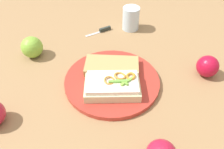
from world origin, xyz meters
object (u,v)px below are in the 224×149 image
(knife, at_px, (102,30))
(apple_2, at_px, (32,47))
(bread_slice_side, at_px, (112,66))
(drinking_glass, at_px, (131,18))
(sandwich, at_px, (113,85))
(apple_3, at_px, (208,66))
(plate, at_px, (112,81))

(knife, bearing_deg, apple_2, 4.01)
(bread_slice_side, height_order, apple_2, apple_2)
(drinking_glass, bearing_deg, sandwich, 160.25)
(apple_2, bearing_deg, sandwich, -131.41)
(apple_3, height_order, drinking_glass, drinking_glass)
(bread_slice_side, distance_m, apple_3, 0.31)
(apple_3, bearing_deg, apple_2, 72.12)
(plate, relative_size, apple_2, 3.95)
(sandwich, height_order, bread_slice_side, sandwich)
(plate, bearing_deg, knife, -0.56)
(bread_slice_side, relative_size, drinking_glass, 1.84)
(sandwich, relative_size, apple_3, 2.47)
(sandwich, height_order, drinking_glass, drinking_glass)
(bread_slice_side, bearing_deg, drinking_glass, -102.32)
(plate, bearing_deg, sandwich, 173.96)
(bread_slice_side, bearing_deg, apple_2, -14.30)
(sandwich, height_order, knife, sandwich)
(plate, height_order, drinking_glass, drinking_glass)
(plate, height_order, knife, same)
(plate, distance_m, apple_2, 0.32)
(bread_slice_side, relative_size, apple_3, 2.46)
(sandwich, xyz_separation_m, drinking_glass, (0.37, -0.13, 0.01))
(bread_slice_side, height_order, apple_3, apple_3)
(apple_2, distance_m, knife, 0.30)
(drinking_glass, relative_size, knife, 0.86)
(apple_3, relative_size, knife, 0.64)
(bread_slice_side, xyz_separation_m, apple_3, (-0.05, -0.31, 0.01))
(plate, distance_m, bread_slice_side, 0.05)
(apple_2, xyz_separation_m, drinking_glass, (0.14, -0.39, 0.01))
(plate, height_order, apple_3, apple_3)
(apple_3, bearing_deg, bread_slice_side, 79.94)
(drinking_glass, bearing_deg, bread_slice_side, 155.94)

